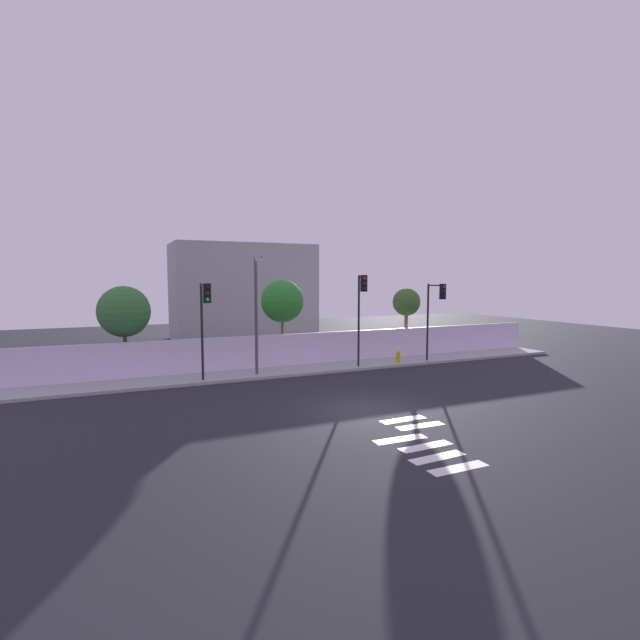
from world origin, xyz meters
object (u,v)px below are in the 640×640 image
(traffic_light_right, at_px, (436,305))
(street_lamp_curbside, at_px, (257,306))
(roadside_tree_midright, at_px, (406,303))
(roadside_tree_midleft, at_px, (282,301))
(roadside_tree_leftmost, at_px, (124,312))
(fire_hydrant, at_px, (398,356))
(traffic_light_center, at_px, (205,310))
(traffic_light_left, at_px, (361,301))

(traffic_light_right, bearing_deg, street_lamp_curbside, 176.71)
(roadside_tree_midright, bearing_deg, roadside_tree_midleft, 180.00)
(street_lamp_curbside, xyz_separation_m, roadside_tree_midleft, (2.43, 2.97, 0.05))
(roadside_tree_leftmost, relative_size, roadside_tree_midright, 1.05)
(roadside_tree_midright, bearing_deg, fire_hydrant, -131.14)
(street_lamp_curbside, height_order, roadside_tree_midleft, street_lamp_curbside)
(traffic_light_right, height_order, street_lamp_curbside, street_lamp_curbside)
(fire_hydrant, bearing_deg, traffic_light_right, -13.47)
(street_lamp_curbside, bearing_deg, traffic_light_right, -3.29)
(traffic_light_center, distance_m, fire_hydrant, 11.68)
(traffic_light_center, relative_size, roadside_tree_midright, 1.05)
(roadside_tree_midright, bearing_deg, traffic_light_left, -147.70)
(traffic_light_center, height_order, street_lamp_curbside, street_lamp_curbside)
(traffic_light_left, bearing_deg, roadside_tree_midleft, 135.38)
(traffic_light_left, xyz_separation_m, roadside_tree_midright, (5.33, 3.37, -0.35))
(traffic_light_left, bearing_deg, fire_hydrant, 6.79)
(traffic_light_center, distance_m, roadside_tree_midleft, 6.31)
(traffic_light_left, distance_m, fire_hydrant, 4.26)
(traffic_light_center, height_order, roadside_tree_midright, traffic_light_center)
(traffic_light_left, relative_size, roadside_tree_midleft, 1.02)
(roadside_tree_midleft, height_order, roadside_tree_midright, roadside_tree_midleft)
(roadside_tree_leftmost, xyz_separation_m, roadside_tree_midleft, (8.61, 0.00, 0.37))
(street_lamp_curbside, distance_m, roadside_tree_midleft, 3.84)
(traffic_light_right, height_order, fire_hydrant, traffic_light_right)
(traffic_light_left, height_order, roadside_tree_midright, traffic_light_left)
(traffic_light_left, distance_m, roadside_tree_midleft, 4.80)
(traffic_light_center, bearing_deg, fire_hydrant, 2.78)
(roadside_tree_midleft, bearing_deg, traffic_light_center, -145.18)
(traffic_light_right, xyz_separation_m, roadside_tree_midleft, (-8.33, 3.59, 0.22))
(fire_hydrant, bearing_deg, traffic_light_center, -177.22)
(traffic_light_center, bearing_deg, traffic_light_right, 0.03)
(traffic_light_right, xyz_separation_m, roadside_tree_leftmost, (-16.94, 3.59, -0.15))
(traffic_light_left, height_order, traffic_light_right, traffic_light_left)
(traffic_light_center, distance_m, traffic_light_right, 13.51)
(traffic_light_left, bearing_deg, roadside_tree_leftmost, 164.33)
(traffic_light_center, bearing_deg, traffic_light_left, 1.53)
(fire_hydrant, distance_m, roadside_tree_leftmost, 15.27)
(fire_hydrant, bearing_deg, roadside_tree_midleft, 153.34)
(traffic_light_left, height_order, roadside_tree_midleft, traffic_light_left)
(traffic_light_left, bearing_deg, traffic_light_center, -178.47)
(roadside_tree_leftmost, bearing_deg, traffic_light_center, -46.41)
(traffic_light_right, relative_size, roadside_tree_midleft, 0.92)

